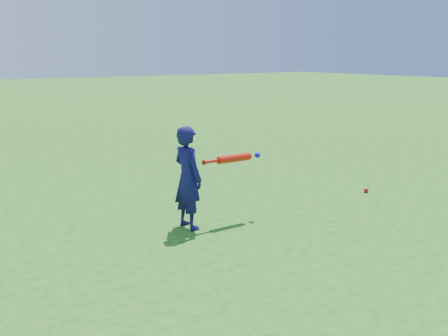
% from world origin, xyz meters
% --- Properties ---
extents(ground, '(80.00, 80.00, 0.00)m').
position_xyz_m(ground, '(0.00, 0.00, 0.00)').
color(ground, '#206518').
rests_on(ground, ground).
extents(child, '(0.32, 0.46, 1.19)m').
position_xyz_m(child, '(0.65, 0.24, 0.60)').
color(child, '#13104A').
rests_on(child, ground).
extents(ground_ball_red, '(0.07, 0.07, 0.07)m').
position_xyz_m(ground_ball_red, '(3.57, 0.07, 0.04)').
color(ground_ball_red, red).
rests_on(ground_ball_red, ground).
extents(bat_swing, '(0.82, 0.10, 0.09)m').
position_xyz_m(bat_swing, '(1.29, 0.19, 0.76)').
color(bat_swing, red).
rests_on(bat_swing, ground).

